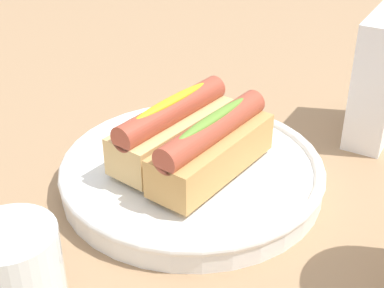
{
  "coord_description": "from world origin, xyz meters",
  "views": [
    {
      "loc": [
        0.35,
        0.31,
        0.34
      ],
      "look_at": [
        -0.02,
        -0.01,
        0.05
      ],
      "focal_mm": 52.64,
      "sensor_mm": 36.0,
      "label": 1
    }
  ],
  "objects": [
    {
      "name": "napkin_box",
      "position": [
        -0.24,
        0.08,
        0.07
      ],
      "size": [
        0.12,
        0.06,
        0.15
      ],
      "primitive_type": "cube",
      "rotation": [
        0.0,
        0.0,
        0.2
      ],
      "color": "white",
      "rests_on": "ground_plane"
    },
    {
      "name": "hotdog_front",
      "position": [
        -0.02,
        -0.04,
        0.06
      ],
      "size": [
        0.15,
        0.06,
        0.06
      ],
      "color": "#DBB270",
      "rests_on": "serving_bowl"
    },
    {
      "name": "ground_plane",
      "position": [
        0.0,
        0.0,
        0.0
      ],
      "size": [
        2.4,
        2.4,
        0.0
      ],
      "primitive_type": "plane",
      "color": "#9E7A56"
    },
    {
      "name": "water_glass",
      "position": [
        0.21,
        0.02,
        0.04
      ],
      "size": [
        0.07,
        0.07,
        0.09
      ],
      "color": "white",
      "rests_on": "ground_plane"
    },
    {
      "name": "serving_bowl",
      "position": [
        -0.02,
        -0.01,
        0.02
      ],
      "size": [
        0.27,
        0.27,
        0.03
      ],
      "color": "white",
      "rests_on": "ground_plane"
    },
    {
      "name": "hotdog_back",
      "position": [
        -0.02,
        0.02,
        0.06
      ],
      "size": [
        0.15,
        0.06,
        0.06
      ],
      "color": "tan",
      "rests_on": "serving_bowl"
    }
  ]
}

